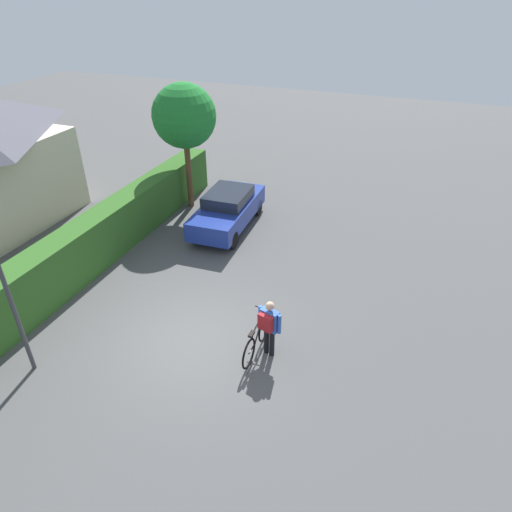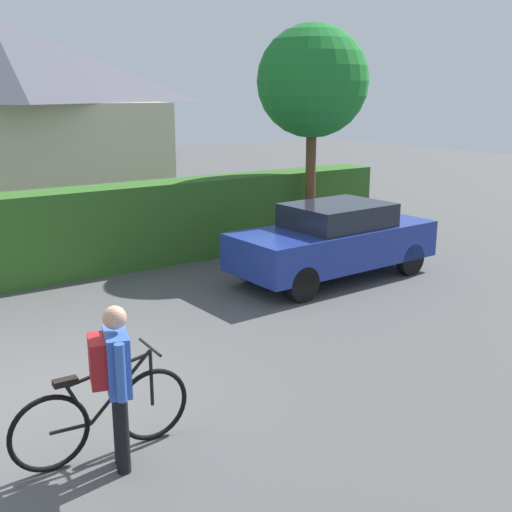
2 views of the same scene
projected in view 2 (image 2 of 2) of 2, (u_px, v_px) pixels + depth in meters
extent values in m
plane|color=#4B4B4B|center=(34.00, 397.00, 7.34)|extent=(60.00, 60.00, 0.00)
cube|color=beige|center=(3.00, 166.00, 16.12)|extent=(7.71, 4.06, 3.14)
cube|color=navy|center=(333.00, 245.00, 11.85)|extent=(4.06, 1.78, 0.68)
cube|color=#1E232D|center=(338.00, 215.00, 11.76)|extent=(1.89, 1.49, 0.43)
cylinder|color=black|center=(357.00, 245.00, 13.27)|extent=(0.62, 0.21, 0.61)
cylinder|color=black|center=(410.00, 259.00, 12.16)|extent=(0.62, 0.21, 0.61)
cylinder|color=black|center=(252.00, 266.00, 11.70)|extent=(0.62, 0.21, 0.61)
cylinder|color=black|center=(303.00, 284.00, 10.60)|extent=(0.62, 0.21, 0.61)
torus|color=black|center=(153.00, 405.00, 6.36)|extent=(0.76, 0.06, 0.76)
torus|color=black|center=(50.00, 434.00, 5.83)|extent=(0.76, 0.06, 0.76)
cylinder|color=black|center=(121.00, 386.00, 6.13)|extent=(0.66, 0.05, 0.63)
cylinder|color=black|center=(78.00, 405.00, 5.92)|extent=(0.24, 0.04, 0.47)
cylinder|color=black|center=(107.00, 370.00, 6.01)|extent=(0.80, 0.05, 0.16)
cylinder|color=black|center=(71.00, 429.00, 5.93)|extent=(0.39, 0.04, 0.05)
cylinder|color=black|center=(151.00, 378.00, 6.29)|extent=(0.04, 0.04, 0.59)
cube|color=black|center=(65.00, 382.00, 5.80)|extent=(0.22, 0.10, 0.06)
cylinder|color=black|center=(150.00, 347.00, 6.21)|extent=(0.04, 0.50, 0.03)
cylinder|color=black|center=(120.00, 425.00, 5.95)|extent=(0.13, 0.13, 0.79)
cylinder|color=black|center=(122.00, 433.00, 5.80)|extent=(0.13, 0.13, 0.79)
cube|color=#3359B2|center=(117.00, 362.00, 5.71)|extent=(0.32, 0.50, 0.56)
sphere|color=tan|center=(114.00, 318.00, 5.60)|extent=(0.21, 0.21, 0.21)
cylinder|color=#3359B2|center=(114.00, 349.00, 5.96)|extent=(0.09, 0.09, 0.53)
cylinder|color=#3359B2|center=(121.00, 373.00, 5.45)|extent=(0.09, 0.09, 0.53)
cube|color=maroon|center=(99.00, 361.00, 5.65)|extent=(0.25, 0.40, 0.42)
cylinder|color=brown|center=(310.00, 183.00, 14.03)|extent=(0.22, 0.22, 2.91)
sphere|color=#1D722A|center=(313.00, 81.00, 13.49)|extent=(2.38, 2.38, 2.38)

